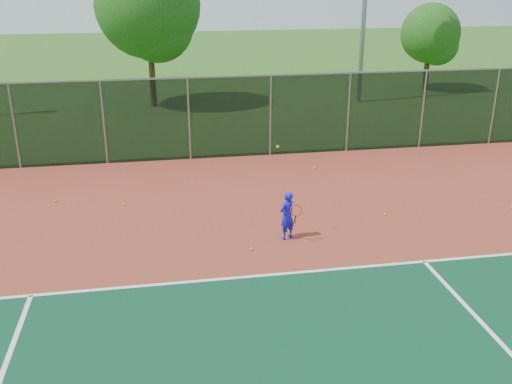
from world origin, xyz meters
TOP-DOWN VIEW (x-y plane):
  - ground at (0.00, 0.00)m, footprint 120.00×120.00m
  - court_apron at (0.00, 2.00)m, footprint 30.00×20.00m
  - fence_back at (0.00, 12.00)m, footprint 30.00×0.06m
  - tennis_player at (-0.96, 4.84)m, footprint 0.59×0.67m
  - practice_ball_1 at (-5.24, 7.81)m, footprint 0.07×0.07m
  - practice_ball_2 at (-1.99, 4.31)m, footprint 0.07×0.07m
  - practice_ball_3 at (1.22, 10.11)m, footprint 0.07×0.07m
  - practice_ball_5 at (6.00, 5.67)m, footprint 0.07×0.07m
  - practice_ball_6 at (2.14, 5.81)m, footprint 0.07×0.07m
  - practice_ball_7 at (-0.25, 7.24)m, footprint 0.07×0.07m
  - practice_ball_8 at (-7.30, 8.42)m, footprint 0.07×0.07m
  - tree_back_left at (-4.18, 21.16)m, footprint 5.13×5.13m
  - tree_back_mid at (11.46, 22.80)m, footprint 3.33×3.33m

SIDE VIEW (x-z plane):
  - ground at x=0.00m, z-range 0.00..0.00m
  - court_apron at x=0.00m, z-range 0.00..0.02m
  - practice_ball_1 at x=-5.24m, z-range 0.02..0.09m
  - practice_ball_2 at x=-1.99m, z-range 0.02..0.09m
  - practice_ball_3 at x=1.22m, z-range 0.02..0.09m
  - practice_ball_5 at x=6.00m, z-range 0.02..0.09m
  - practice_ball_6 at x=2.14m, z-range 0.02..0.09m
  - practice_ball_7 at x=-0.25m, z-range 0.02..0.09m
  - practice_ball_8 at x=-7.30m, z-range 0.02..0.09m
  - tennis_player at x=-0.96m, z-range -0.58..1.92m
  - fence_back at x=0.00m, z-range 0.05..3.08m
  - tree_back_mid at x=11.46m, z-range 0.62..5.51m
  - tree_back_left at x=-4.18m, z-range 0.96..8.50m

